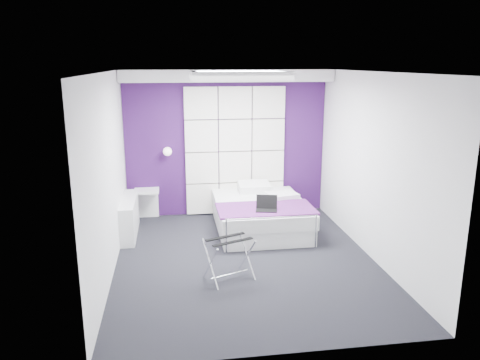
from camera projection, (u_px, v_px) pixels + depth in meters
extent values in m
plane|color=black|center=(246.00, 261.00, 6.60)|extent=(4.40, 4.40, 0.00)
plane|color=white|center=(246.00, 72.00, 5.96)|extent=(4.40, 4.40, 0.00)
plane|color=silver|center=(226.00, 144.00, 8.39)|extent=(3.60, 0.00, 3.60)
plane|color=silver|center=(108.00, 176.00, 6.02)|extent=(0.00, 4.40, 4.40)
plane|color=silver|center=(373.00, 167.00, 6.54)|extent=(0.00, 4.40, 4.40)
cube|color=#351049|center=(226.00, 144.00, 8.38)|extent=(3.58, 0.02, 2.58)
cube|color=white|center=(228.00, 76.00, 7.86)|extent=(3.58, 0.50, 0.20)
sphere|color=white|center=(167.00, 151.00, 8.13)|extent=(0.15, 0.15, 0.15)
cube|color=white|center=(129.00, 217.00, 7.53)|extent=(0.22, 1.20, 0.60)
cube|color=white|center=(260.00, 222.00, 7.80)|extent=(1.41, 1.77, 0.26)
cube|color=silver|center=(260.00, 208.00, 7.74)|extent=(1.45, 1.81, 0.22)
cube|color=#4A185A|center=(266.00, 209.00, 7.29)|extent=(1.51, 0.79, 0.03)
cube|color=white|center=(147.00, 191.00, 8.20)|extent=(0.43, 0.34, 0.05)
cube|color=black|center=(229.00, 239.00, 5.92)|extent=(0.56, 0.41, 0.01)
cube|color=black|center=(266.00, 210.00, 7.15)|extent=(0.32, 0.22, 0.02)
cube|color=black|center=(265.00, 201.00, 7.23)|extent=(0.32, 0.01, 0.21)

